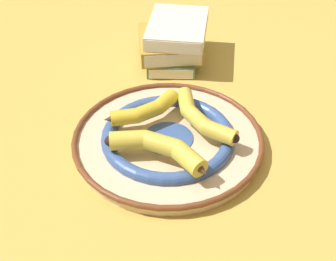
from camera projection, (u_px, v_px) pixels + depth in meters
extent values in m
plane|color=gold|center=(176.00, 151.00, 0.91)|extent=(2.80, 2.80, 0.00)
cylinder|color=beige|center=(168.00, 142.00, 0.92)|extent=(0.36, 0.36, 0.02)
torus|color=#385699|center=(168.00, 137.00, 0.91)|extent=(0.26, 0.26, 0.03)
cylinder|color=#385699|center=(168.00, 138.00, 0.91)|extent=(0.10, 0.10, 0.00)
torus|color=brown|center=(168.00, 137.00, 0.91)|extent=(0.37, 0.37, 0.01)
cylinder|color=gold|center=(186.00, 102.00, 0.95)|extent=(0.06, 0.07, 0.03)
cylinder|color=gold|center=(197.00, 119.00, 0.91)|extent=(0.07, 0.06, 0.03)
cylinder|color=gold|center=(220.00, 133.00, 0.87)|extent=(0.06, 0.04, 0.03)
sphere|color=gold|center=(188.00, 111.00, 0.93)|extent=(0.03, 0.03, 0.03)
sphere|color=gold|center=(206.00, 127.00, 0.88)|extent=(0.03, 0.03, 0.03)
cone|color=#472D19|center=(184.00, 93.00, 0.97)|extent=(0.03, 0.04, 0.02)
sphere|color=black|center=(235.00, 139.00, 0.86)|extent=(0.02, 0.02, 0.02)
cylinder|color=gold|center=(189.00, 159.00, 0.81)|extent=(0.07, 0.06, 0.04)
cylinder|color=gold|center=(161.00, 144.00, 0.84)|extent=(0.07, 0.04, 0.04)
cylinder|color=gold|center=(127.00, 140.00, 0.85)|extent=(0.07, 0.06, 0.04)
sphere|color=gold|center=(177.00, 149.00, 0.83)|extent=(0.04, 0.04, 0.04)
sphere|color=gold|center=(145.00, 139.00, 0.85)|extent=(0.04, 0.04, 0.04)
cone|color=#472D19|center=(201.00, 169.00, 0.79)|extent=(0.04, 0.04, 0.03)
sphere|color=black|center=(110.00, 141.00, 0.85)|extent=(0.02, 0.02, 0.02)
cylinder|color=gold|center=(124.00, 117.00, 0.91)|extent=(0.06, 0.06, 0.03)
cylinder|color=gold|center=(148.00, 111.00, 0.92)|extent=(0.05, 0.06, 0.03)
cylinder|color=gold|center=(166.00, 101.00, 0.95)|extent=(0.04, 0.05, 0.03)
sphere|color=gold|center=(137.00, 116.00, 0.91)|extent=(0.03, 0.03, 0.03)
sphere|color=gold|center=(159.00, 107.00, 0.93)|extent=(0.03, 0.03, 0.03)
cone|color=#472D19|center=(111.00, 119.00, 0.91)|extent=(0.04, 0.04, 0.02)
sphere|color=black|center=(173.00, 95.00, 0.97)|extent=(0.02, 0.02, 0.02)
cube|color=#4C754C|center=(172.00, 54.00, 1.17)|extent=(0.18, 0.22, 0.03)
cube|color=white|center=(172.00, 55.00, 1.16)|extent=(0.17, 0.20, 0.02)
cube|color=#B28933|center=(170.00, 43.00, 1.14)|extent=(0.21, 0.21, 0.04)
cube|color=white|center=(170.00, 44.00, 1.14)|extent=(0.20, 0.20, 0.03)
cube|color=silver|center=(177.00, 28.00, 1.12)|extent=(0.19, 0.22, 0.03)
cube|color=white|center=(177.00, 29.00, 1.12)|extent=(0.18, 0.21, 0.03)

